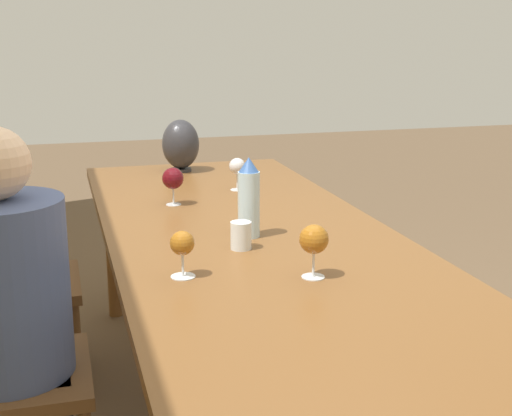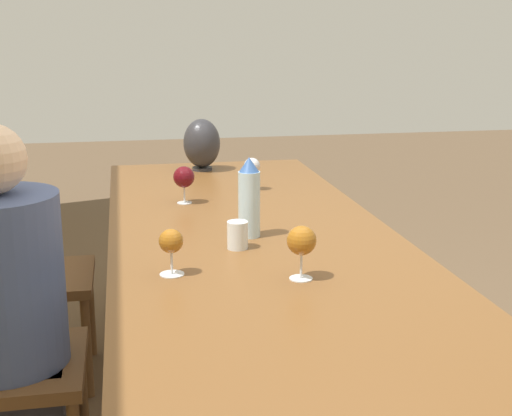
# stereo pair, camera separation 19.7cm
# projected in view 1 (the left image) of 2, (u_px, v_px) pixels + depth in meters

# --- Properties ---
(dining_table) EXTENTS (2.70, 0.96, 0.74)m
(dining_table) POSITION_uv_depth(u_px,v_px,m) (255.00, 254.00, 2.38)
(dining_table) COLOR brown
(dining_table) RESTS_ON ground_plane
(water_bottle) EXTENTS (0.07, 0.07, 0.27)m
(water_bottle) POSITION_uv_depth(u_px,v_px,m) (249.00, 198.00, 2.33)
(water_bottle) COLOR silver
(water_bottle) RESTS_ON dining_table
(water_tumbler) EXTENTS (0.07, 0.07, 0.09)m
(water_tumbler) POSITION_uv_depth(u_px,v_px,m) (241.00, 235.00, 2.21)
(water_tumbler) COLOR silver
(water_tumbler) RESTS_ON dining_table
(vase) EXTENTS (0.18, 0.18, 0.25)m
(vase) POSITION_uv_depth(u_px,v_px,m) (181.00, 145.00, 3.39)
(vase) COLOR #2D2D33
(vase) RESTS_ON dining_table
(wine_glass_0) EXTENTS (0.07, 0.07, 0.13)m
(wine_glass_0) POSITION_uv_depth(u_px,v_px,m) (182.00, 245.00, 1.95)
(wine_glass_0) COLOR silver
(wine_glass_0) RESTS_ON dining_table
(wine_glass_1) EXTENTS (0.08, 0.08, 0.15)m
(wine_glass_1) POSITION_uv_depth(u_px,v_px,m) (173.00, 179.00, 2.75)
(wine_glass_1) COLOR silver
(wine_glass_1) RESTS_ON dining_table
(wine_glass_2) EXTENTS (0.08, 0.08, 0.15)m
(wine_glass_2) POSITION_uv_depth(u_px,v_px,m) (314.00, 240.00, 1.94)
(wine_glass_2) COLOR silver
(wine_glass_2) RESTS_ON dining_table
(wine_glass_3) EXTENTS (0.07, 0.07, 0.14)m
(wine_glass_3) POSITION_uv_depth(u_px,v_px,m) (237.00, 167.00, 3.00)
(wine_glass_3) COLOR silver
(wine_glass_3) RESTS_ON dining_table
(person_near) EXTENTS (0.36, 0.36, 1.16)m
(person_near) POSITION_uv_depth(u_px,v_px,m) (13.00, 318.00, 2.01)
(person_near) COLOR #2D2D38
(person_near) RESTS_ON ground_plane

